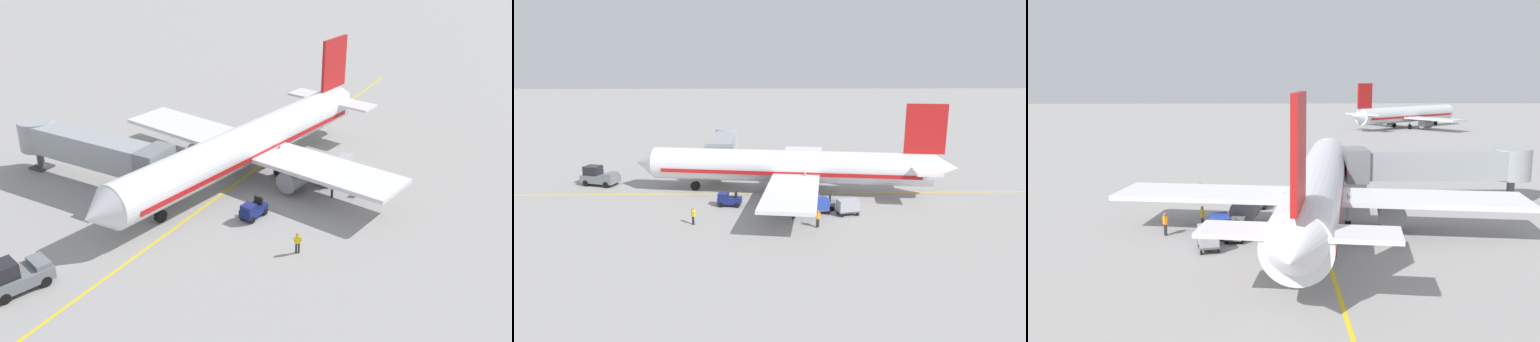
# 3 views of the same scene
# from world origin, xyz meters

# --- Properties ---
(ground_plane) EXTENTS (400.00, 400.00, 0.00)m
(ground_plane) POSITION_xyz_m (0.00, 0.00, 0.00)
(ground_plane) COLOR gray
(gate_lead_in_line) EXTENTS (0.24, 80.00, 0.01)m
(gate_lead_in_line) POSITION_xyz_m (0.00, 0.00, 0.00)
(gate_lead_in_line) COLOR gold
(gate_lead_in_line) RESTS_ON ground
(parked_airliner) EXTENTS (30.44, 37.29, 10.63)m
(parked_airliner) POSITION_xyz_m (-0.07, -1.17, 3.19)
(parked_airliner) COLOR silver
(parked_airliner) RESTS_ON ground
(jet_bridge) EXTENTS (17.03, 3.50, 4.98)m
(jet_bridge) POSITION_xyz_m (11.57, 7.50, 3.46)
(jet_bridge) COLOR #93999E
(jet_bridge) RESTS_ON ground
(pushback_tractor) EXTENTS (3.39, 4.85, 2.40)m
(pushback_tractor) POSITION_xyz_m (4.27, 22.47, 1.10)
(pushback_tractor) COLOR slate
(pushback_tractor) RESTS_ON ground
(baggage_tug_lead) EXTENTS (1.54, 2.62, 1.62)m
(baggage_tug_lead) POSITION_xyz_m (-6.06, -4.05, 0.71)
(baggage_tug_lead) COLOR slate
(baggage_tug_lead) RESTS_ON ground
(baggage_tug_trailing) EXTENTS (1.54, 2.62, 1.62)m
(baggage_tug_trailing) POSITION_xyz_m (-4.59, 5.79, 0.71)
(baggage_tug_trailing) COLOR navy
(baggage_tug_trailing) RESTS_ON ground
(baggage_cart_front) EXTENTS (1.75, 2.98, 1.58)m
(baggage_cart_front) POSITION_xyz_m (-7.23, -3.45, 0.95)
(baggage_cart_front) COLOR #4C4C51
(baggage_cart_front) RESTS_ON ground
(baggage_cart_second_in_train) EXTENTS (1.75, 2.98, 1.58)m
(baggage_cart_second_in_train) POSITION_xyz_m (-7.76, -6.40, 0.95)
(baggage_cart_second_in_train) COLOR #4C4C51
(baggage_cart_second_in_train) RESTS_ON ground
(ground_crew_wing_walker) EXTENTS (0.66, 0.45, 1.69)m
(ground_crew_wing_walker) POSITION_xyz_m (-10.21, 8.81, 0.95)
(ground_crew_wing_walker) COLOR #232328
(ground_crew_wing_walker) RESTS_ON ground
(ground_crew_loader) EXTENTS (0.26, 0.73, 1.69)m
(ground_crew_loader) POSITION_xyz_m (-8.84, -0.85, 0.95)
(ground_crew_loader) COLOR #232328
(ground_crew_loader) RESTS_ON ground
(ground_crew_marshaller) EXTENTS (0.50, 0.64, 1.69)m
(ground_crew_marshaller) POSITION_xyz_m (-11.24, -2.92, 0.95)
(ground_crew_marshaller) COLOR #232328
(ground_crew_marshaller) RESTS_ON ground
(distant_taxiing_airliner) EXTENTS (29.94, 25.58, 10.10)m
(distant_taxiing_airliner) POSITION_xyz_m (26.99, 81.73, 3.03)
(distant_taxiing_airliner) COLOR silver
(distant_taxiing_airliner) RESTS_ON ground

